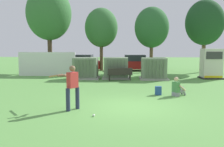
{
  "coord_description": "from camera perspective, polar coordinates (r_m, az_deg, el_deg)",
  "views": [
    {
      "loc": [
        -0.24,
        -9.92,
        2.46
      ],
      "look_at": [
        -0.89,
        3.5,
        1.0
      ],
      "focal_mm": 39.73,
      "sensor_mm": 36.0,
      "label": 1
    }
  ],
  "objects": [
    {
      "name": "backpack",
      "position": [
        12.91,
        10.59,
        -3.93
      ],
      "size": [
        0.33,
        0.27,
        0.44
      ],
      "color": "#264C8C",
      "rests_on": "ground"
    },
    {
      "name": "transformer_west",
      "position": [
        19.06,
        -6.09,
        1.14
      ],
      "size": [
        2.1,
        1.7,
        1.62
      ],
      "color": "#9E9B93",
      "rests_on": "ground"
    },
    {
      "name": "seated_spectator",
      "position": [
        12.86,
        14.81,
        -3.33
      ],
      "size": [
        0.78,
        0.68,
        0.96
      ],
      "color": "gray",
      "rests_on": "ground"
    },
    {
      "name": "parked_car_leftmost",
      "position": [
        26.27,
        -7.1,
        2.44
      ],
      "size": [
        4.3,
        2.12,
        1.62
      ],
      "color": "maroon",
      "rests_on": "ground"
    },
    {
      "name": "tree_left",
      "position": [
        24.83,
        -14.31,
        13.18
      ],
      "size": [
        4.24,
        4.24,
        8.09
      ],
      "color": "#4C3828",
      "rests_on": "ground"
    },
    {
      "name": "ground_plane",
      "position": [
        10.22,
        4.08,
        -7.75
      ],
      "size": [
        96.0,
        96.0,
        0.0
      ],
      "primitive_type": "plane",
      "color": "#5B9947"
    },
    {
      "name": "fence_panel",
      "position": [
        21.46,
        -14.75,
        2.1
      ],
      "size": [
        4.8,
        0.12,
        2.0
      ],
      "primitive_type": "cube",
      "color": "white",
      "rests_on": "ground"
    },
    {
      "name": "park_bench",
      "position": [
        17.95,
        1.85,
        0.05
      ],
      "size": [
        1.84,
        0.82,
        0.92
      ],
      "color": "#2D2823",
      "rests_on": "ground"
    },
    {
      "name": "parked_car_left_of_center",
      "position": [
        25.77,
        5.02,
        2.39
      ],
      "size": [
        4.27,
        2.05,
        1.62
      ],
      "color": "maroon",
      "rests_on": "ground"
    },
    {
      "name": "transformer_mid_west",
      "position": [
        19.13,
        0.97,
        1.19
      ],
      "size": [
        2.1,
        1.7,
        1.62
      ],
      "color": "#9E9B93",
      "rests_on": "ground"
    },
    {
      "name": "tree_right",
      "position": [
        25.4,
        20.54,
        10.88
      ],
      "size": [
        3.58,
        3.58,
        6.85
      ],
      "color": "brown",
      "rests_on": "ground"
    },
    {
      "name": "generator_enclosure",
      "position": [
        20.59,
        21.84,
        2.08
      ],
      "size": [
        1.6,
        1.4,
        2.3
      ],
      "color": "#262626",
      "rests_on": "ground"
    },
    {
      "name": "tree_center_right",
      "position": [
        24.27,
        9.12,
        10.39
      ],
      "size": [
        3.25,
        3.25,
        6.21
      ],
      "color": "brown",
      "rests_on": "ground"
    },
    {
      "name": "tree_center_left",
      "position": [
        25.43,
        -2.48,
        10.45
      ],
      "size": [
        3.31,
        3.31,
        6.33
      ],
      "color": "brown",
      "rests_on": "ground"
    },
    {
      "name": "sports_ball",
      "position": [
        8.9,
        -4.24,
        -9.58
      ],
      "size": [
        0.09,
        0.09,
        0.09
      ],
      "primitive_type": "sphere",
      "color": "white",
      "rests_on": "ground"
    },
    {
      "name": "transformer_mid_east",
      "position": [
        18.88,
        9.57,
        1.04
      ],
      "size": [
        2.1,
        1.7,
        1.62
      ],
      "color": "#9E9B93",
      "rests_on": "ground"
    },
    {
      "name": "batter",
      "position": [
        9.74,
        -9.29,
        -2.65
      ],
      "size": [
        1.42,
        1.19,
        1.74
      ],
      "color": "#282D4C",
      "rests_on": "ground"
    }
  ]
}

